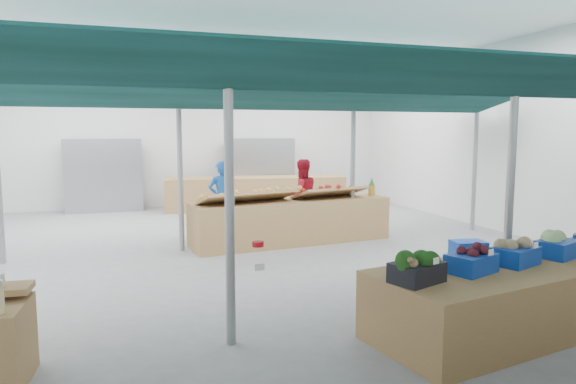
# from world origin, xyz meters

# --- Properties ---
(floor) EXTENTS (13.00, 13.00, 0.00)m
(floor) POSITION_xyz_m (0.00, 0.00, 0.00)
(floor) COLOR slate
(floor) RESTS_ON ground
(hall) EXTENTS (13.00, 13.00, 13.00)m
(hall) POSITION_xyz_m (0.00, 1.44, 2.65)
(hall) COLOR silver
(hall) RESTS_ON ground
(pole_grid) EXTENTS (10.00, 4.60, 3.00)m
(pole_grid) POSITION_xyz_m (0.75, -1.75, 1.81)
(pole_grid) COLOR gray
(pole_grid) RESTS_ON floor
(awnings) EXTENTS (9.50, 7.08, 0.30)m
(awnings) POSITION_xyz_m (0.75, -1.75, 2.78)
(awnings) COLOR #0A2A27
(awnings) RESTS_ON pole_grid
(back_shelving_left) EXTENTS (2.00, 0.50, 2.00)m
(back_shelving_left) POSITION_xyz_m (-2.50, 6.00, 1.00)
(back_shelving_left) COLOR #B23F33
(back_shelving_left) RESTS_ON floor
(back_shelving_right) EXTENTS (2.00, 0.50, 2.00)m
(back_shelving_right) POSITION_xyz_m (2.00, 6.00, 1.00)
(back_shelving_right) COLOR #B23F33
(back_shelving_right) RESTS_ON floor
(veg_counter) EXTENTS (3.99, 1.92, 0.74)m
(veg_counter) POSITION_xyz_m (2.30, -4.55, 0.37)
(veg_counter) COLOR olive
(veg_counter) RESTS_ON floor
(fruit_counter) EXTENTS (4.12, 1.41, 0.86)m
(fruit_counter) POSITION_xyz_m (1.18, 0.51, 0.43)
(fruit_counter) COLOR olive
(fruit_counter) RESTS_ON floor
(far_counter) EXTENTS (5.21, 1.56, 0.92)m
(far_counter) POSITION_xyz_m (1.64, 5.18, 0.46)
(far_counter) COLOR olive
(far_counter) RESTS_ON floor
(crate_stack) EXTENTS (0.53, 0.40, 0.58)m
(crate_stack) POSITION_xyz_m (2.90, -2.74, 0.29)
(crate_stack) COLOR #0D3697
(crate_stack) RESTS_ON floor
(vendor_left) EXTENTS (0.63, 0.45, 1.61)m
(vendor_left) POSITION_xyz_m (-0.02, 1.61, 0.81)
(vendor_left) COLOR blue
(vendor_left) RESTS_ON floor
(vendor_right) EXTENTS (0.85, 0.70, 1.61)m
(vendor_right) POSITION_xyz_m (1.78, 1.61, 0.81)
(vendor_right) COLOR #B61627
(vendor_right) RESTS_ON floor
(crate_broccoli) EXTENTS (0.59, 0.50, 0.35)m
(crate_broccoli) POSITION_xyz_m (0.68, -4.83, 0.90)
(crate_broccoli) COLOR black
(crate_broccoli) RESTS_ON veg_counter
(crate_beets) EXTENTS (0.59, 0.50, 0.29)m
(crate_beets) POSITION_xyz_m (1.42, -4.71, 0.88)
(crate_beets) COLOR #0D3697
(crate_beets) RESTS_ON veg_counter
(crate_celeriac) EXTENTS (0.59, 0.50, 0.31)m
(crate_celeriac) POSITION_xyz_m (2.10, -4.59, 0.89)
(crate_celeriac) COLOR #0D3697
(crate_celeriac) RESTS_ON veg_counter
(crate_cabbage) EXTENTS (0.59, 0.50, 0.35)m
(crate_cabbage) POSITION_xyz_m (2.83, -4.46, 0.90)
(crate_cabbage) COLOR #0D3697
(crate_cabbage) RESTS_ON veg_counter
(sparrow) EXTENTS (0.12, 0.09, 0.11)m
(sparrow) POSITION_xyz_m (0.54, -4.99, 0.99)
(sparrow) COLOR brown
(sparrow) RESTS_ON crate_broccoli
(pole_ribbon) EXTENTS (0.12, 0.12, 0.28)m
(pole_ribbon) POSITION_xyz_m (-0.77, -4.24, 1.08)
(pole_ribbon) COLOR red
(pole_ribbon) RESTS_ON pole_grid
(apple_heap_yellow) EXTENTS (2.01, 1.11, 0.27)m
(apple_heap_yellow) POSITION_xyz_m (0.24, 0.30, 1.03)
(apple_heap_yellow) COLOR #997247
(apple_heap_yellow) RESTS_ON fruit_counter
(apple_heap_red) EXTENTS (1.62, 1.02, 0.27)m
(apple_heap_red) POSITION_xyz_m (2.00, 0.50, 1.03)
(apple_heap_red) COLOR #997247
(apple_heap_red) RESTS_ON fruit_counter
(pineapple) EXTENTS (0.14, 0.14, 0.39)m
(pineapple) POSITION_xyz_m (3.00, 0.62, 1.05)
(pineapple) COLOR #8C6019
(pineapple) RESTS_ON fruit_counter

